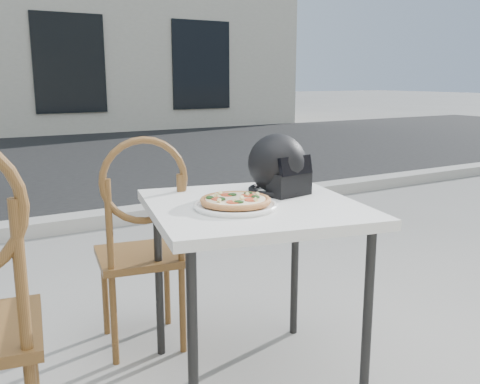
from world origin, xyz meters
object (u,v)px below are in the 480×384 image
pizza (235,200)px  helmet (278,167)px  cafe_table_main (254,220)px  cafe_chair_main (143,234)px  plate (235,206)px

pizza → helmet: helmet is taller
cafe_table_main → pizza: pizza is taller
pizza → helmet: 0.35m
pizza → helmet: size_ratio=0.98×
cafe_table_main → helmet: size_ratio=3.29×
cafe_table_main → pizza: 0.15m
pizza → cafe_chair_main: cafe_chair_main is taller
plate → cafe_chair_main: 0.60m
cafe_table_main → cafe_chair_main: (-0.31, 0.48, -0.14)m
plate → pizza: pizza is taller
helmet → cafe_chair_main: helmet is taller
plate → helmet: bearing=26.4°
plate → cafe_chair_main: (-0.20, 0.52, -0.22)m
pizza → helmet: (0.31, 0.15, 0.08)m
cafe_table_main → cafe_chair_main: bearing=122.5°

